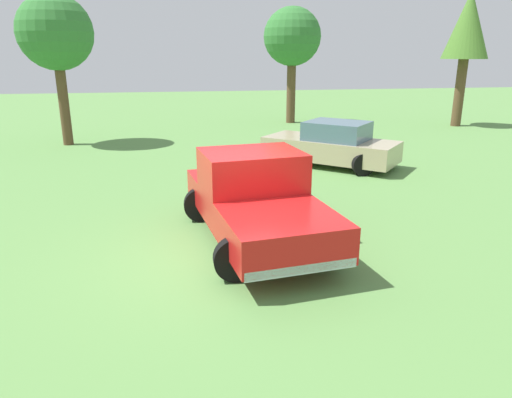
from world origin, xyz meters
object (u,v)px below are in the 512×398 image
at_px(tree_back_right, 55,34).
at_px(tree_side, 292,38).
at_px(pickup_truck, 254,196).
at_px(sedan_near, 332,145).
at_px(tree_back_left, 468,28).

relative_size(tree_back_right, tree_side, 0.98).
relative_size(pickup_truck, tree_back_right, 0.85).
distance_m(pickup_truck, sedan_near, 7.11).
bearing_deg(tree_back_right, tree_back_left, -174.00).
xyz_separation_m(pickup_truck, tree_back_left, (-13.14, -13.65, 3.92)).
bearing_deg(sedan_near, tree_side, -54.72).
height_order(pickup_truck, tree_back_right, tree_back_right).
xyz_separation_m(sedan_near, tree_side, (-1.17, -10.29, 3.72)).
relative_size(sedan_near, tree_side, 0.75).
xyz_separation_m(pickup_truck, tree_back_right, (5.87, -11.65, 3.45)).
distance_m(sedan_near, tree_back_right, 11.68).
bearing_deg(tree_back_left, tree_back_right, 6.00).
height_order(sedan_near, tree_back_right, tree_back_right).
bearing_deg(tree_side, tree_back_left, 161.89).
bearing_deg(tree_side, sedan_near, 83.54).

